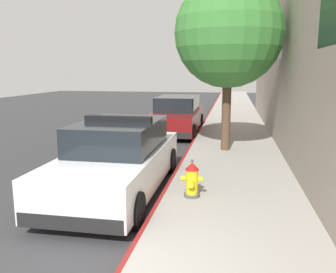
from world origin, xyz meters
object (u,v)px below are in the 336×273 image
at_px(parked_car_silver_ahead, 177,116).
at_px(fire_hydrant, 192,180).
at_px(police_cruiser, 118,159).
at_px(street_tree, 229,33).

xyz_separation_m(parked_car_silver_ahead, fire_hydrant, (1.58, -8.20, -0.23)).
bearing_deg(police_cruiser, fire_hydrant, -15.74).
distance_m(police_cruiser, parked_car_silver_ahead, 7.73).
bearing_deg(police_cruiser, street_tree, 60.67).
bearing_deg(fire_hydrant, police_cruiser, 164.26).
height_order(police_cruiser, parked_car_silver_ahead, police_cruiser).
height_order(police_cruiser, street_tree, street_tree).
xyz_separation_m(police_cruiser, parked_car_silver_ahead, (0.09, 7.73, -0.00)).
bearing_deg(street_tree, fire_hydrant, -97.18).
distance_m(parked_car_silver_ahead, street_tree, 5.26).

